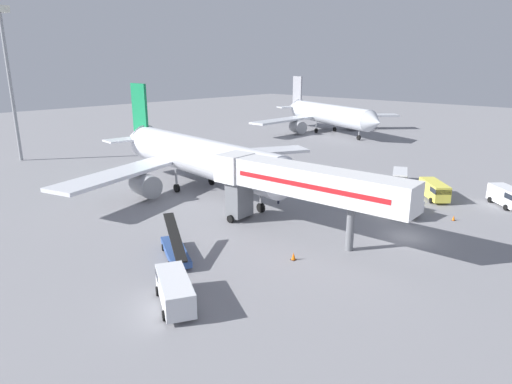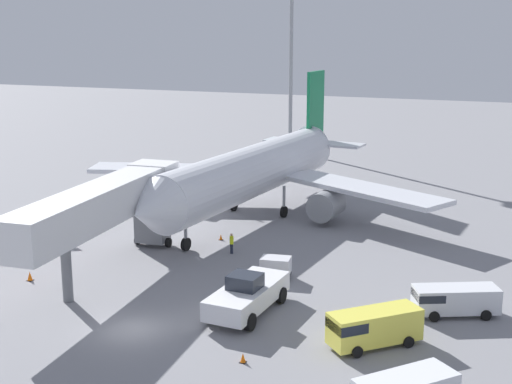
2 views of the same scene
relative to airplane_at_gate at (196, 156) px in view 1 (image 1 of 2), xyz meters
name	(u,v)px [view 1 (image 1 of 2)]	position (x,y,z in m)	size (l,w,h in m)	color
ground_plane	(406,237)	(3.00, -27.75, -4.43)	(300.00, 300.00, 0.00)	gray
airplane_at_gate	(196,156)	(0.00, 0.00, 0.00)	(38.17, 38.48, 13.20)	silver
jet_bridge	(295,182)	(-3.89, -19.53, 0.83)	(4.71, 20.78, 7.02)	silver
pushback_tug	(387,202)	(8.46, -22.81, -3.18)	(3.40, 7.59, 2.71)	white
belt_loader_truck	(175,249)	(-15.08, -15.53, -3.68)	(4.30, 6.31, 3.05)	#2D4C8E
service_van_outer_right	(508,196)	(20.06, -31.98, -3.18)	(4.75, 4.99, 2.20)	white
service_van_mid_right	(400,177)	(20.79, -18.30, -3.34)	(5.63, 3.97, 1.88)	silver
service_van_near_right	(174,289)	(-19.73, -21.67, -3.29)	(4.29, 5.77, 1.99)	silver
service_van_far_left	(435,190)	(16.99, -24.69, -3.20)	(5.23, 5.14, 2.15)	#E5DB4C
baggage_cart_far_right	(333,194)	(7.93, -16.08, -3.56)	(2.33, 1.78, 1.59)	#38383D
ground_crew_worker_foreground	(278,196)	(2.60, -11.94, -3.54)	(0.44, 0.44, 1.69)	#1E2333
safety_cone_alpha	(246,201)	(0.22, -8.82, -4.18)	(0.33, 0.33, 0.51)	black
safety_cone_bravo	(454,218)	(10.88, -29.31, -4.16)	(0.36, 0.36, 0.55)	black
safety_cone_charlie	(294,256)	(-8.49, -23.15, -4.10)	(0.44, 0.44, 0.67)	black
airplane_background	(327,115)	(53.74, 16.59, -0.12)	(38.63, 36.02, 12.84)	silver
apron_light_mast	(6,55)	(-8.99, 36.33, 12.86)	(2.40, 2.40, 24.78)	#93969B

